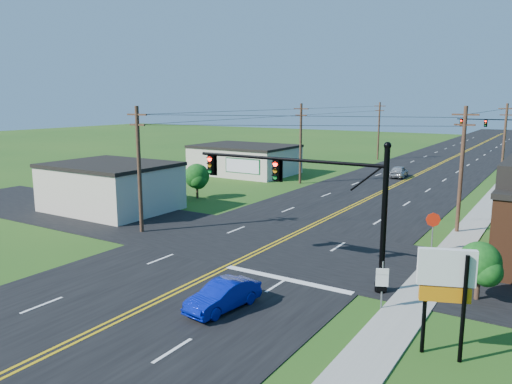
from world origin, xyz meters
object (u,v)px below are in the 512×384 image
Objects in this scene: signal_mast_far at (491,128)px; signal_mast_main at (302,190)px; route_sign at (382,282)px; stop_sign at (433,224)px; blue_car at (223,296)px.

signal_mast_main is at bearing -90.08° from signal_mast_far.
route_sign is at bearing -86.10° from signal_mast_far.
signal_mast_main reaches higher than route_sign.
signal_mast_main is 4.97× the size of route_sign.
signal_mast_main is 1.03× the size of signal_mast_far.
signal_mast_far is at bearing 71.58° from stop_sign.
stop_sign is at bearing -85.59° from signal_mast_far.
signal_mast_far is 2.81× the size of blue_car.
route_sign is at bearing -112.13° from stop_sign.
stop_sign is at bearing 75.14° from blue_car.
blue_car is at bearing -99.19° from signal_mast_main.
signal_mast_main is 2.90× the size of blue_car.
signal_mast_far is 4.35× the size of stop_sign.
route_sign is at bearing -21.45° from signal_mast_main.
stop_sign reaches higher than blue_car.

